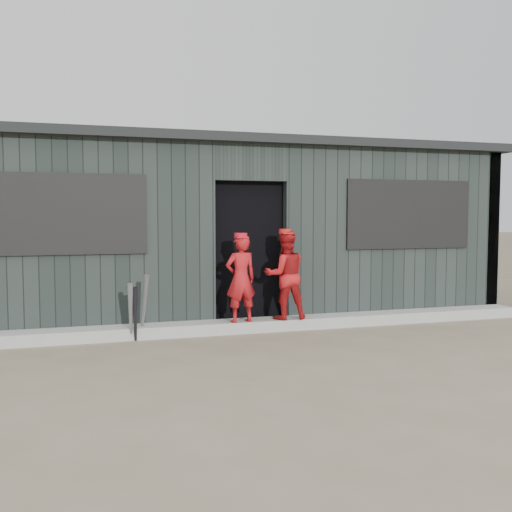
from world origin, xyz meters
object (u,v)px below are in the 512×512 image
object	(u,v)px
bat_left	(131,312)
bat_right	(135,314)
player_grey_back	(277,279)
bat_mid	(144,307)
player_red_left	(241,279)
player_red_right	(285,275)
dugout	(225,231)

from	to	relation	value
bat_left	bat_right	size ratio (longest dim) A/B	1.10
bat_right	player_grey_back	distance (m)	2.28
bat_left	bat_mid	xyz separation A→B (m)	(0.17, 0.13, 0.04)
bat_left	bat_mid	world-z (taller)	bat_mid
bat_left	player_red_left	bearing A→B (deg)	5.52
bat_mid	player_red_right	xyz separation A→B (m)	(1.87, 0.05, 0.33)
player_red_right	player_red_left	bearing A→B (deg)	7.39
bat_right	player_red_left	bearing A→B (deg)	5.84
bat_left	dugout	bearing A→B (deg)	49.66
bat_right	bat_left	bearing A→B (deg)	177.36
bat_left	bat_mid	size ratio (longest dim) A/B	0.90
bat_right	player_grey_back	world-z (taller)	player_grey_back
player_grey_back	bat_left	bearing A→B (deg)	-1.90
bat_left	player_grey_back	xyz separation A→B (m)	(2.15, 0.85, 0.25)
bat_right	player_red_left	xyz separation A→B (m)	(1.36, 0.14, 0.38)
player_red_right	dugout	world-z (taller)	dugout
player_grey_back	dugout	size ratio (longest dim) A/B	0.15
player_red_left	bat_mid	bearing A→B (deg)	-7.73
bat_right	player_red_left	distance (m)	1.42
bat_mid	bat_left	bearing A→B (deg)	-142.36
bat_left	player_red_left	world-z (taller)	player_red_left
player_red_left	player_red_right	world-z (taller)	player_red_right
bat_mid	player_red_left	bearing A→B (deg)	0.18
player_red_right	player_grey_back	size ratio (longest dim) A/B	0.96
bat_mid	dugout	world-z (taller)	dugout
bat_left	player_red_right	bearing A→B (deg)	5.23
bat_left	bat_right	world-z (taller)	bat_left
bat_left	player_grey_back	bearing A→B (deg)	21.47
bat_mid	player_grey_back	bearing A→B (deg)	19.83
player_red_left	player_red_right	bearing A→B (deg)	176.66
player_grey_back	dugout	world-z (taller)	dugout
player_red_left	player_grey_back	distance (m)	1.03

